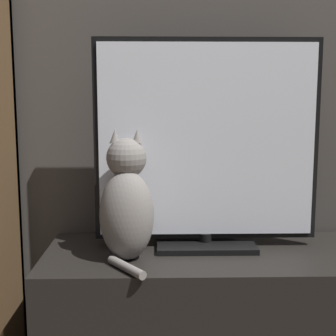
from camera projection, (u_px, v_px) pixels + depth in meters
The scene contains 4 objects.
wall_back at pixel (217, 22), 1.82m from camera, with size 4.80×0.05×2.60m.
tv_stand at pixel (223, 314), 1.69m from camera, with size 1.27×0.48×0.47m.
tv at pixel (206, 148), 1.66m from camera, with size 0.80×0.21×0.75m.
cat at pixel (127, 204), 1.56m from camera, with size 0.19×0.30×0.44m.
Camera 1 is at (-0.23, -0.65, 1.00)m, focal length 50.00 mm.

